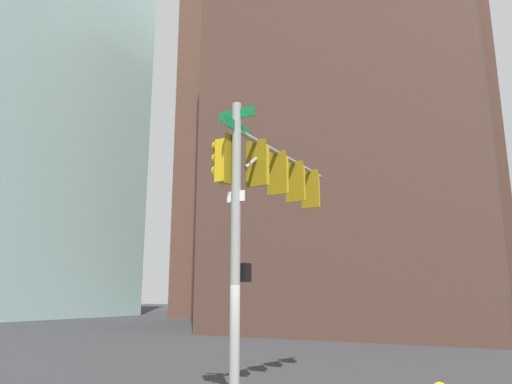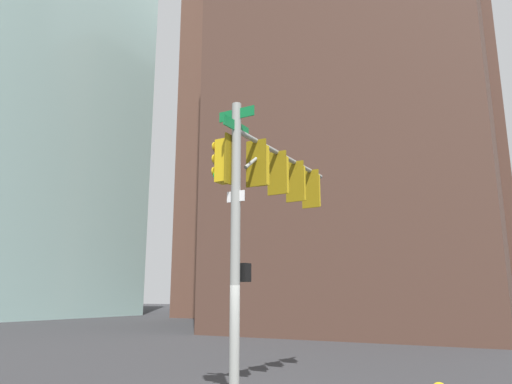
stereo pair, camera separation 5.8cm
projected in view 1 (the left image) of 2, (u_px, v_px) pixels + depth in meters
The scene contains 4 objects.
signal_pole_assembly at pixel (268, 191), 12.01m from camera, with size 5.56×1.08×6.62m.
building_brick_midblock at pixel (279, 163), 60.62m from camera, with size 23.40×15.30×37.74m, color brown.
building_glass_tower at pixel (7, 42), 60.78m from camera, with size 23.18×28.62×68.01m, color #9EC6C1.
building_brick_farside at pixel (426, 175), 54.60m from camera, with size 22.69×16.61×31.63m, color #4C3328.
Camera 1 is at (8.89, 4.89, 2.28)m, focal length 33.37 mm.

